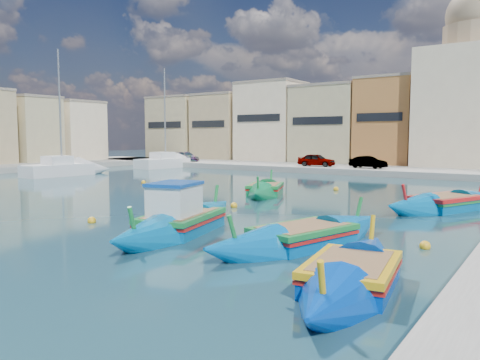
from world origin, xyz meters
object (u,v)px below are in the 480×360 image
Objects in this scene: luzzu_cyan_south at (352,278)px; luzzu_cyan_mid at (445,205)px; church_block at (473,91)px; luzzu_green at (265,191)px; luzzu_turquoise_cabin at (181,223)px; yacht_north at (175,163)px; yacht_midnorth at (76,170)px; luzzu_blue_south at (303,238)px.

luzzu_cyan_mid is at bearing 92.54° from luzzu_cyan_south.
church_block is at bearing 95.04° from luzzu_cyan_south.
luzzu_turquoise_cabin is at bearing -73.75° from luzzu_green.
yacht_midnorth is (0.06, -14.19, 0.01)m from yacht_north.
luzzu_turquoise_cabin is at bearing -122.07° from luzzu_cyan_mid.
yacht_midnorth is at bearing 151.04° from luzzu_turquoise_cabin.
luzzu_turquoise_cabin is at bearing -47.28° from yacht_north.
church_block is 41.07m from yacht_midnorth.
luzzu_green is at bearing 178.62° from luzzu_cyan_mid.
yacht_midnorth is (-34.59, 17.45, 0.25)m from luzzu_cyan_south.
yacht_north is (-26.74, 28.95, 0.13)m from luzzu_turquoise_cabin.
luzzu_cyan_mid is 1.01× the size of luzzu_blue_south.
luzzu_green reaches higher than luzzu_cyan_south.
church_block is 1.97× the size of luzzu_turquoise_cabin.
luzzu_green is 0.61× the size of yacht_midnorth.
luzzu_blue_south is 0.70× the size of yacht_north.
luzzu_cyan_mid reaches higher than luzzu_cyan_south.
luzzu_green is 18.48m from luzzu_cyan_south.
yacht_north is at bearing 90.24° from yacht_midnorth.
yacht_midnorth reaches higher than luzzu_green.
yacht_north is (-30.82, -11.86, -7.91)m from church_block.
luzzu_turquoise_cabin is at bearing -28.96° from yacht_midnorth.
luzzu_cyan_mid is (7.28, 11.62, -0.10)m from luzzu_turquoise_cabin.
church_block is at bearing 21.05° from yacht_north.
yacht_north is at bearing 143.74° from luzzu_green.
church_block is 1.51× the size of yacht_midnorth.
church_block is at bearing 75.39° from luzzu_green.
church_block is 2.17× the size of luzzu_blue_south.
luzzu_turquoise_cabin is at bearing 161.22° from luzzu_cyan_south.
luzzu_green is at bearing 106.25° from luzzu_turquoise_cabin.
yacht_north reaches higher than luzzu_turquoise_cabin.
luzzu_cyan_south is 46.93m from yacht_north.
luzzu_blue_south is 1.13× the size of luzzu_cyan_south.
luzzu_blue_south is (8.41, -11.30, 0.00)m from luzzu_green.
luzzu_cyan_mid is 1.14× the size of luzzu_cyan_south.
luzzu_blue_south is at bearing 6.68° from luzzu_turquoise_cabin.
church_block reaches higher than luzzu_cyan_south.
luzzu_green is 0.89× the size of luzzu_blue_south.
yacht_north reaches higher than luzzu_blue_south.
luzzu_green is (-10.74, 0.26, -0.02)m from luzzu_cyan_mid.
luzzu_cyan_mid is 10.74m from luzzu_green.
luzzu_cyan_south is at bearing -87.46° from luzzu_cyan_mid.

